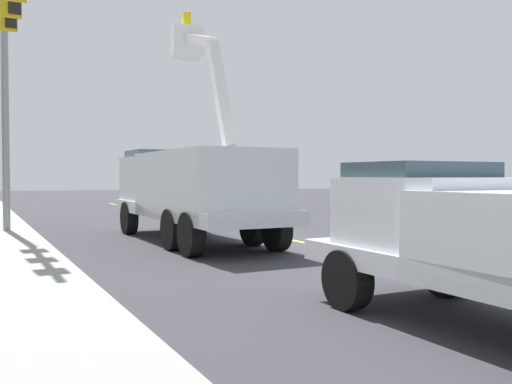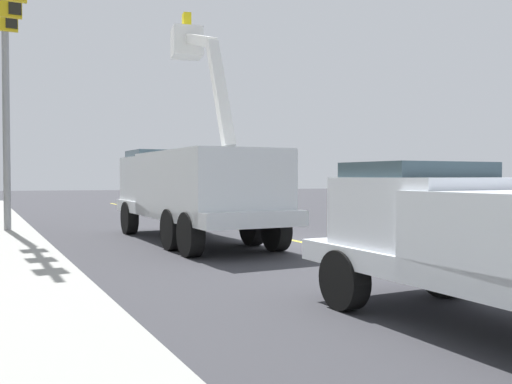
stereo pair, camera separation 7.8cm
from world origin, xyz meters
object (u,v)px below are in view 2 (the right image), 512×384
Objects in this scene: utility_bucket_truck at (192,185)px; traffic_signal_mast at (9,50)px; passing_minivan at (231,195)px; traffic_cone_mid_front at (193,215)px; service_pickup_truck at (506,240)px.

traffic_signal_mast is (1.92, 5.04, 3.94)m from utility_bucket_truck.
passing_minivan is (9.65, -3.50, -0.64)m from utility_bucket_truck.
traffic_cone_mid_front is at bearing 152.59° from passing_minivan.
traffic_signal_mast reaches higher than traffic_cone_mid_front.
traffic_cone_mid_front is (4.48, -0.82, -1.20)m from utility_bucket_truck.
passing_minivan is at bearing -47.85° from traffic_signal_mast.
traffic_cone_mid_front is at bearing -66.41° from traffic_signal_mast.
traffic_cone_mid_front is (-5.17, 2.68, -0.56)m from passing_minivan.
passing_minivan is 5.86m from traffic_cone_mid_front.
utility_bucket_truck reaches higher than traffic_cone_mid_front.
utility_bucket_truck is 10.60m from service_pickup_truck.
utility_bucket_truck is at bearing 10.55° from service_pickup_truck.
passing_minivan is (20.06, -1.57, -0.15)m from service_pickup_truck.
passing_minivan is 0.65× the size of traffic_signal_mast.
service_pickup_truck is 14.84m from traffic_signal_mast.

